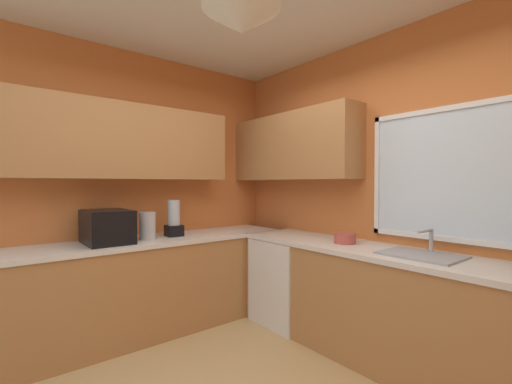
{
  "coord_description": "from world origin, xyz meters",
  "views": [
    {
      "loc": [
        1.53,
        -1.13,
        1.4
      ],
      "look_at": [
        -0.68,
        0.65,
        1.34
      ],
      "focal_mm": 23.78,
      "sensor_mm": 36.0,
      "label": 1
    }
  ],
  "objects_px": {
    "dishwasher": "(289,280)",
    "blender_appliance": "(174,220)",
    "bowl": "(345,238)",
    "kettle": "(148,226)",
    "microwave": "(107,227)",
    "sink_assembly": "(421,254)"
  },
  "relations": [
    {
      "from": "bowl",
      "to": "dishwasher",
      "type": "bearing_deg",
      "value": -177.39
    },
    {
      "from": "dishwasher",
      "to": "blender_appliance",
      "type": "bearing_deg",
      "value": -124.71
    },
    {
      "from": "kettle",
      "to": "bowl",
      "type": "xyz_separation_m",
      "value": [
        1.3,
        1.26,
        -0.08
      ]
    },
    {
      "from": "bowl",
      "to": "blender_appliance",
      "type": "xyz_separation_m",
      "value": [
        -1.32,
        -0.98,
        0.12
      ]
    },
    {
      "from": "sink_assembly",
      "to": "bowl",
      "type": "relative_size",
      "value": 2.8
    },
    {
      "from": "microwave",
      "to": "kettle",
      "type": "height_order",
      "value": "microwave"
    },
    {
      "from": "bowl",
      "to": "kettle",
      "type": "bearing_deg",
      "value": -135.89
    },
    {
      "from": "dishwasher",
      "to": "bowl",
      "type": "relative_size",
      "value": 4.51
    },
    {
      "from": "kettle",
      "to": "bowl",
      "type": "height_order",
      "value": "kettle"
    },
    {
      "from": "dishwasher",
      "to": "sink_assembly",
      "type": "relative_size",
      "value": 1.61
    },
    {
      "from": "microwave",
      "to": "kettle",
      "type": "distance_m",
      "value": 0.36
    },
    {
      "from": "dishwasher",
      "to": "microwave",
      "type": "xyz_separation_m",
      "value": [
        -0.66,
        -1.58,
        0.61
      ]
    },
    {
      "from": "kettle",
      "to": "blender_appliance",
      "type": "height_order",
      "value": "blender_appliance"
    },
    {
      "from": "microwave",
      "to": "bowl",
      "type": "height_order",
      "value": "microwave"
    },
    {
      "from": "dishwasher",
      "to": "microwave",
      "type": "distance_m",
      "value": 1.82
    },
    {
      "from": "kettle",
      "to": "sink_assembly",
      "type": "xyz_separation_m",
      "value": [
        1.96,
        1.27,
        -0.12
      ]
    },
    {
      "from": "kettle",
      "to": "blender_appliance",
      "type": "distance_m",
      "value": 0.28
    },
    {
      "from": "sink_assembly",
      "to": "blender_appliance",
      "type": "xyz_separation_m",
      "value": [
        -1.98,
        -0.99,
        0.15
      ]
    },
    {
      "from": "sink_assembly",
      "to": "microwave",
      "type": "bearing_deg",
      "value": -140.66
    },
    {
      "from": "microwave",
      "to": "blender_appliance",
      "type": "relative_size",
      "value": 1.33
    },
    {
      "from": "microwave",
      "to": "bowl",
      "type": "relative_size",
      "value": 2.57
    },
    {
      "from": "kettle",
      "to": "blender_appliance",
      "type": "relative_size",
      "value": 0.71
    }
  ]
}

